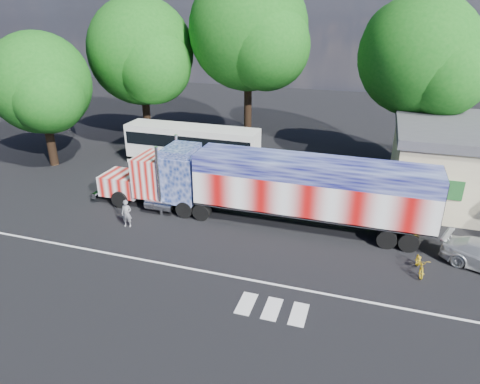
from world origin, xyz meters
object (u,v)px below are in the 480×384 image
(tree_n_mid, at_px, (250,31))
(semi_truck, at_px, (267,186))
(tree_nw_a, at_px, (142,52))
(coach_bus, at_px, (192,145))
(woman, at_px, (127,214))
(bicycle, at_px, (420,264))
(tree_ne_a, at_px, (421,57))
(tree_w_a, at_px, (41,84))

(tree_n_mid, bearing_deg, semi_truck, -69.23)
(tree_nw_a, bearing_deg, coach_bus, -33.80)
(woman, relative_size, bicycle, 0.93)
(tree_nw_a, bearing_deg, semi_truck, -39.61)
(woman, height_order, tree_nw_a, tree_nw_a)
(tree_nw_a, height_order, tree_ne_a, tree_ne_a)
(tree_nw_a, relative_size, tree_n_mid, 0.85)
(tree_w_a, bearing_deg, tree_ne_a, 16.47)
(woman, relative_size, tree_w_a, 0.16)
(semi_truck, bearing_deg, tree_ne_a, 56.42)
(semi_truck, bearing_deg, tree_n_mid, 110.77)
(bicycle, relative_size, tree_nw_a, 0.14)
(tree_w_a, height_order, tree_n_mid, tree_n_mid)
(tree_w_a, relative_size, tree_nw_a, 0.80)
(tree_w_a, distance_m, tree_nw_a, 9.37)
(tree_w_a, height_order, tree_ne_a, tree_ne_a)
(woman, distance_m, tree_w_a, 15.26)
(woman, height_order, tree_n_mid, tree_n_mid)
(semi_truck, height_order, tree_n_mid, tree_n_mid)
(tree_nw_a, distance_m, tree_ne_a, 23.42)
(semi_truck, bearing_deg, woman, -156.88)
(woman, relative_size, tree_ne_a, 0.13)
(tree_nw_a, relative_size, tree_ne_a, 0.99)
(woman, bearing_deg, bicycle, -10.24)
(tree_w_a, bearing_deg, semi_truck, -12.76)
(coach_bus, relative_size, tree_n_mid, 0.72)
(tree_nw_a, bearing_deg, tree_n_mid, 11.55)
(tree_ne_a, bearing_deg, tree_w_a, -163.53)
(woman, bearing_deg, coach_bus, 82.47)
(coach_bus, xyz_separation_m, tree_w_a, (-11.05, -3.65, 5.04))
(tree_ne_a, relative_size, tree_n_mid, 0.86)
(tree_ne_a, bearing_deg, woman, -135.41)
(tree_ne_a, distance_m, tree_n_mid, 14.06)
(woman, height_order, bicycle, woman)
(woman, distance_m, tree_ne_a, 24.28)
(tree_ne_a, bearing_deg, semi_truck, -123.58)
(bicycle, relative_size, tree_n_mid, 0.12)
(bicycle, distance_m, tree_n_mid, 24.63)
(coach_bus, distance_m, bicycle, 20.69)
(semi_truck, relative_size, coach_bus, 1.91)
(woman, bearing_deg, tree_w_a, 135.49)
(semi_truck, height_order, tree_nw_a, tree_nw_a)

